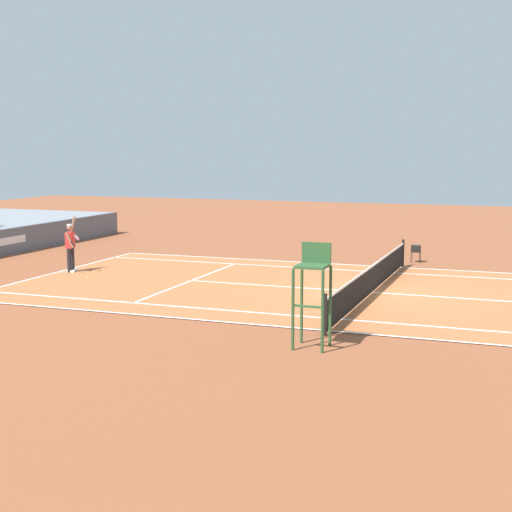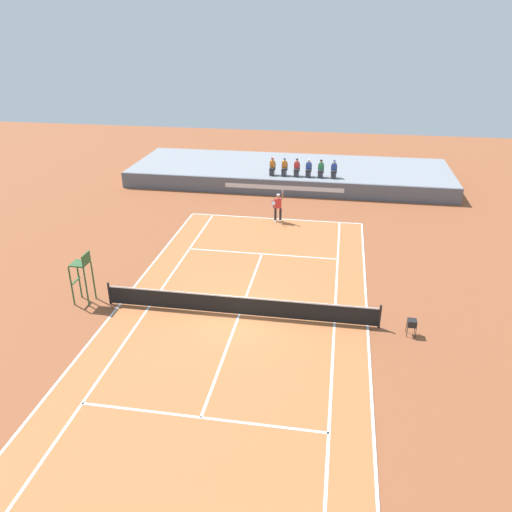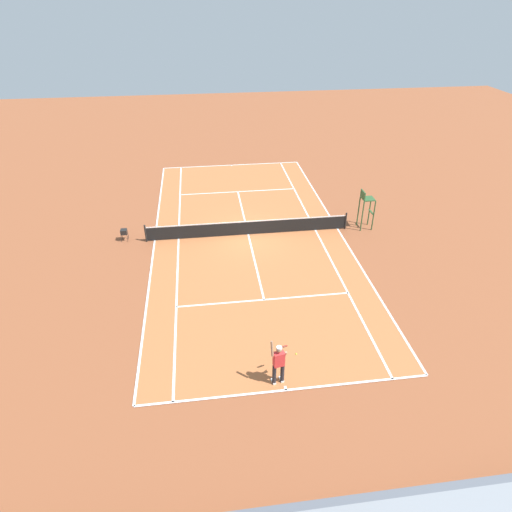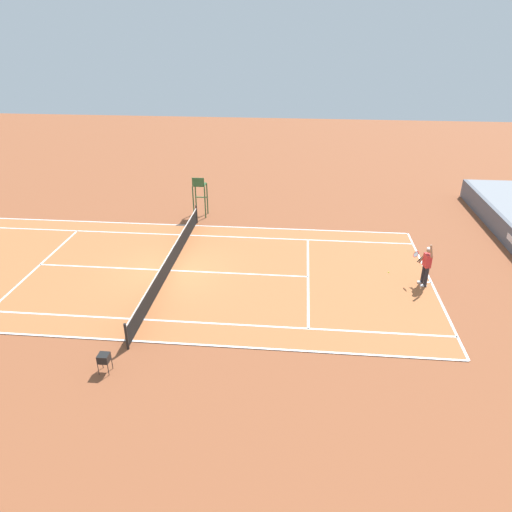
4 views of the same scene
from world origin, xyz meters
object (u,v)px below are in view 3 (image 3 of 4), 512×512
Objects in this scene: ball_hopper at (124,232)px; tennis_ball at (296,354)px; tennis_player at (279,363)px; umpire_chair at (366,204)px.

tennis_ball is at bearing 127.27° from ball_hopper.
umpire_chair reaches higher than tennis_player.
ball_hopper is at bearing -1.30° from umpire_chair.
umpire_chair is (-6.33, -10.13, 1.52)m from tennis_ball.
tennis_ball is at bearing -126.28° from tennis_player.
tennis_player is at bearing 120.61° from ball_hopper.
tennis_ball is 0.03× the size of umpire_chair.
ball_hopper reaches higher than tennis_ball.
umpire_chair reaches higher than ball_hopper.
tennis_player is 0.85× the size of umpire_chair.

